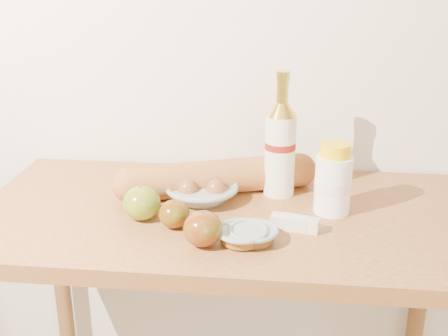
{
  "coord_description": "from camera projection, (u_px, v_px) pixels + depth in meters",
  "views": [
    {
      "loc": [
        0.13,
        -0.03,
        1.48
      ],
      "look_at": [
        0.0,
        1.15,
        1.02
      ],
      "focal_mm": 45.0,
      "sensor_mm": 36.0,
      "label": 1
    }
  ],
  "objects": [
    {
      "name": "back_wall",
      "position": [
        239.0,
        24.0,
        1.51
      ],
      "size": [
        3.5,
        0.02,
        2.6
      ],
      "primitive_type": "cube",
      "color": "silver",
      "rests_on": "ground"
    },
    {
      "name": "table",
      "position": [
        225.0,
        255.0,
        1.39
      ],
      "size": [
        1.2,
        0.6,
        0.9
      ],
      "color": "#AB6D37",
      "rests_on": "ground"
    },
    {
      "name": "bourbon_bottle",
      "position": [
        280.0,
        146.0,
        1.39
      ],
      "size": [
        0.08,
        0.08,
        0.32
      ],
      "rotation": [
        0.0,
        0.0,
        0.09
      ],
      "color": "#EDE5C9",
      "rests_on": "table"
    },
    {
      "name": "cream_bottle",
      "position": [
        333.0,
        181.0,
        1.31
      ],
      "size": [
        0.1,
        0.1,
        0.17
      ],
      "rotation": [
        0.0,
        0.0,
        -0.23
      ],
      "color": "white",
      "rests_on": "table"
    },
    {
      "name": "egg_bowl",
      "position": [
        202.0,
        190.0,
        1.39
      ],
      "size": [
        0.21,
        0.21,
        0.06
      ],
      "rotation": [
        0.0,
        0.0,
        0.14
      ],
      "color": "gray",
      "rests_on": "table"
    },
    {
      "name": "baguette",
      "position": [
        218.0,
        177.0,
        1.43
      ],
      "size": [
        0.53,
        0.26,
        0.09
      ],
      "rotation": [
        0.0,
        0.0,
        0.34
      ],
      "color": "#C0763A",
      "rests_on": "table"
    },
    {
      "name": "apple_yellowgreen",
      "position": [
        142.0,
        203.0,
        1.29
      ],
      "size": [
        0.11,
        0.11,
        0.08
      ],
      "rotation": [
        0.0,
        0.0,
        -0.34
      ],
      "color": "olive",
      "rests_on": "table"
    },
    {
      "name": "apple_redgreen_front",
      "position": [
        174.0,
        214.0,
        1.25
      ],
      "size": [
        0.09,
        0.09,
        0.06
      ],
      "rotation": [
        0.0,
        0.0,
        0.31
      ],
      "color": "maroon",
      "rests_on": "table"
    },
    {
      "name": "apple_redgreen_right",
      "position": [
        203.0,
        229.0,
        1.17
      ],
      "size": [
        0.11,
        0.11,
        0.08
      ],
      "rotation": [
        0.0,
        0.0,
        0.37
      ],
      "color": "maroon",
      "rests_on": "table"
    },
    {
      "name": "sugar_bowl",
      "position": [
        253.0,
        234.0,
        1.19
      ],
      "size": [
        0.13,
        0.13,
        0.03
      ],
      "rotation": [
        0.0,
        0.0,
        -0.25
      ],
      "color": "gray",
      "rests_on": "table"
    },
    {
      "name": "syrup_bowl",
      "position": [
        242.0,
        235.0,
        1.19
      ],
      "size": [
        0.13,
        0.13,
        0.03
      ],
      "rotation": [
        0.0,
        0.0,
        -0.14
      ],
      "color": "gray",
      "rests_on": "table"
    },
    {
      "name": "butter_stick",
      "position": [
        295.0,
        223.0,
        1.25
      ],
      "size": [
        0.11,
        0.05,
        0.03
      ],
      "rotation": [
        0.0,
        0.0,
        -0.23
      ],
      "color": "beige",
      "rests_on": "table"
    }
  ]
}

